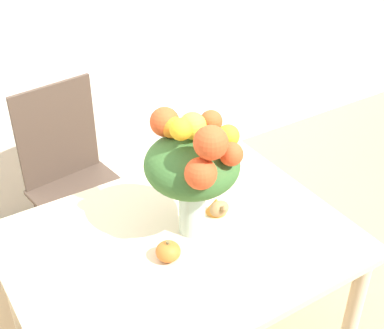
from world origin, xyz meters
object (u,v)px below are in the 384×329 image
(pumpkin, at_px, (168,251))
(turkey_figurine, at_px, (218,207))
(dining_chair_near_window, at_px, (76,183))
(flower_vase, at_px, (193,164))

(pumpkin, xyz_separation_m, turkey_figurine, (0.28, 0.11, -0.00))
(turkey_figurine, xyz_separation_m, dining_chair_near_window, (-0.28, 0.78, -0.25))
(flower_vase, relative_size, dining_chair_near_window, 0.51)
(flower_vase, bearing_deg, pumpkin, -152.78)
(flower_vase, relative_size, pumpkin, 5.85)
(dining_chair_near_window, bearing_deg, pumpkin, -97.45)
(flower_vase, distance_m, pumpkin, 0.30)
(flower_vase, height_order, dining_chair_near_window, flower_vase)
(dining_chair_near_window, bearing_deg, flower_vase, -87.33)
(flower_vase, height_order, turkey_figurine, flower_vase)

